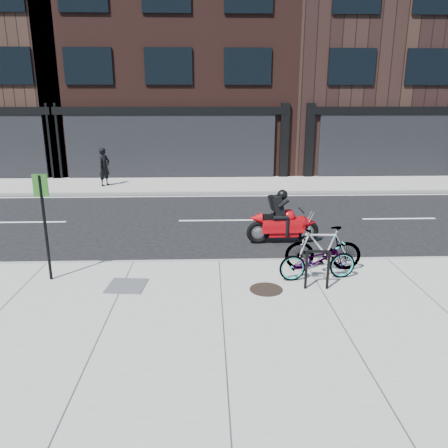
{
  "coord_description": "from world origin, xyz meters",
  "views": [
    {
      "loc": [
        -0.22,
        -11.57,
        3.79
      ],
      "look_at": [
        0.13,
        -1.54,
        0.9
      ],
      "focal_mm": 35.0,
      "sensor_mm": 36.0,
      "label": 1
    }
  ],
  "objects_px": {
    "bicycle_front": "(318,260)",
    "utility_grate": "(127,286)",
    "sign_post": "(44,218)",
    "bicycle_rear": "(323,248)",
    "bike_rack": "(317,266)",
    "motorcycle": "(286,221)",
    "pedestrian": "(104,167)",
    "manhole_cover": "(266,289)"
  },
  "relations": [
    {
      "from": "bicycle_rear",
      "to": "motorcycle",
      "type": "height_order",
      "value": "motorcycle"
    },
    {
      "from": "utility_grate",
      "to": "sign_post",
      "type": "height_order",
      "value": "sign_post"
    },
    {
      "from": "bicycle_front",
      "to": "sign_post",
      "type": "xyz_separation_m",
      "value": [
        -5.59,
        0.18,
        0.9
      ]
    },
    {
      "from": "manhole_cover",
      "to": "utility_grate",
      "type": "distance_m",
      "value": 2.82
    },
    {
      "from": "utility_grate",
      "to": "bicycle_rear",
      "type": "bearing_deg",
      "value": 10.13
    },
    {
      "from": "motorcycle",
      "to": "pedestrian",
      "type": "relative_size",
      "value": 1.21
    },
    {
      "from": "bicycle_front",
      "to": "sign_post",
      "type": "bearing_deg",
      "value": 81.47
    },
    {
      "from": "bike_rack",
      "to": "utility_grate",
      "type": "xyz_separation_m",
      "value": [
        -3.82,
        0.25,
        -0.47
      ]
    },
    {
      "from": "bicycle_rear",
      "to": "pedestrian",
      "type": "distance_m",
      "value": 12.22
    },
    {
      "from": "manhole_cover",
      "to": "bicycle_rear",
      "type": "bearing_deg",
      "value": 36.58
    },
    {
      "from": "pedestrian",
      "to": "utility_grate",
      "type": "distance_m",
      "value": 11.14
    },
    {
      "from": "bike_rack",
      "to": "motorcycle",
      "type": "relative_size",
      "value": 0.41
    },
    {
      "from": "bike_rack",
      "to": "bicycle_front",
      "type": "height_order",
      "value": "bicycle_front"
    },
    {
      "from": "motorcycle",
      "to": "sign_post",
      "type": "distance_m",
      "value": 6.09
    },
    {
      "from": "bike_rack",
      "to": "utility_grate",
      "type": "relative_size",
      "value": 1.09
    },
    {
      "from": "bike_rack",
      "to": "pedestrian",
      "type": "relative_size",
      "value": 0.5
    },
    {
      "from": "bicycle_front",
      "to": "bicycle_rear",
      "type": "distance_m",
      "value": 0.58
    },
    {
      "from": "bike_rack",
      "to": "pedestrian",
      "type": "bearing_deg",
      "value": 121.14
    },
    {
      "from": "bike_rack",
      "to": "sign_post",
      "type": "distance_m",
      "value": 5.58
    },
    {
      "from": "bicycle_rear",
      "to": "motorcycle",
      "type": "bearing_deg",
      "value": -166.75
    },
    {
      "from": "bicycle_rear",
      "to": "pedestrian",
      "type": "bearing_deg",
      "value": -141.96
    },
    {
      "from": "motorcycle",
      "to": "sign_post",
      "type": "xyz_separation_m",
      "value": [
        -5.42,
        -2.64,
        0.86
      ]
    },
    {
      "from": "utility_grate",
      "to": "sign_post",
      "type": "distance_m",
      "value": 2.16
    },
    {
      "from": "motorcycle",
      "to": "utility_grate",
      "type": "bearing_deg",
      "value": -143.54
    },
    {
      "from": "bicycle_rear",
      "to": "sign_post",
      "type": "relative_size",
      "value": 0.75
    },
    {
      "from": "bicycle_rear",
      "to": "sign_post",
      "type": "height_order",
      "value": "sign_post"
    },
    {
      "from": "motorcycle",
      "to": "sign_post",
      "type": "bearing_deg",
      "value": -156.61
    },
    {
      "from": "bicycle_rear",
      "to": "utility_grate",
      "type": "xyz_separation_m",
      "value": [
        -4.19,
        -0.75,
        -0.49
      ]
    },
    {
      "from": "bicycle_front",
      "to": "bicycle_rear",
      "type": "height_order",
      "value": "bicycle_rear"
    },
    {
      "from": "bicycle_front",
      "to": "pedestrian",
      "type": "bearing_deg",
      "value": 26.13
    },
    {
      "from": "bicycle_front",
      "to": "motorcycle",
      "type": "relative_size",
      "value": 0.83
    },
    {
      "from": "bicycle_rear",
      "to": "utility_grate",
      "type": "height_order",
      "value": "bicycle_rear"
    },
    {
      "from": "motorcycle",
      "to": "bicycle_front",
      "type": "bearing_deg",
      "value": -89.05
    },
    {
      "from": "pedestrian",
      "to": "manhole_cover",
      "type": "relative_size",
      "value": 2.49
    },
    {
      "from": "bicycle_front",
      "to": "utility_grate",
      "type": "xyz_separation_m",
      "value": [
        -3.94,
        -0.23,
        -0.42
      ]
    },
    {
      "from": "bicycle_front",
      "to": "manhole_cover",
      "type": "xyz_separation_m",
      "value": [
        -1.13,
        -0.51,
        -0.42
      ]
    },
    {
      "from": "bicycle_front",
      "to": "sign_post",
      "type": "relative_size",
      "value": 0.74
    },
    {
      "from": "motorcycle",
      "to": "pedestrian",
      "type": "distance_m",
      "value": 10.14
    },
    {
      "from": "bicycle_front",
      "to": "sign_post",
      "type": "height_order",
      "value": "sign_post"
    },
    {
      "from": "pedestrian",
      "to": "bicycle_rear",
      "type": "bearing_deg",
      "value": -115.84
    },
    {
      "from": "bicycle_rear",
      "to": "bike_rack",
      "type": "bearing_deg",
      "value": -17.3
    },
    {
      "from": "sign_post",
      "to": "bike_rack",
      "type": "bearing_deg",
      "value": -5.44
    }
  ]
}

